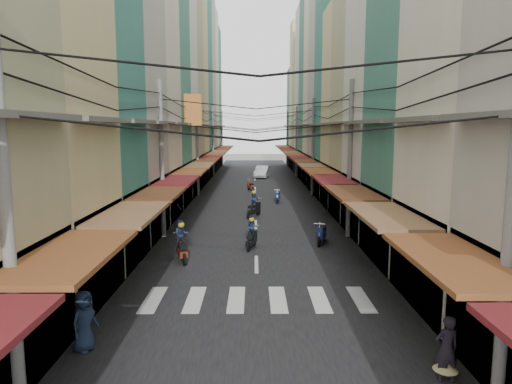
{
  "coord_description": "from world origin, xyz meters",
  "views": [
    {
      "loc": [
        -0.11,
        -20.68,
        5.75
      ],
      "look_at": [
        0.0,
        2.66,
        2.45
      ],
      "focal_mm": 32.0,
      "sensor_mm": 36.0,
      "label": 1
    }
  ],
  "objects_px": {
    "white_car": "(262,178)",
    "market_umbrella": "(427,217)",
    "bicycle": "(421,259)",
    "traffic_sign": "(397,227)"
  },
  "relations": [
    {
      "from": "market_umbrella",
      "to": "white_car",
      "type": "bearing_deg",
      "value": 99.71
    },
    {
      "from": "bicycle",
      "to": "traffic_sign",
      "type": "bearing_deg",
      "value": 123.96
    },
    {
      "from": "white_car",
      "to": "market_umbrella",
      "type": "xyz_separation_m",
      "value": [
        5.95,
        -34.78,
        2.19
      ]
    },
    {
      "from": "traffic_sign",
      "to": "bicycle",
      "type": "bearing_deg",
      "value": 56.31
    },
    {
      "from": "traffic_sign",
      "to": "white_car",
      "type": "bearing_deg",
      "value": 96.5
    },
    {
      "from": "white_car",
      "to": "bicycle",
      "type": "bearing_deg",
      "value": -69.88
    },
    {
      "from": "white_car",
      "to": "market_umbrella",
      "type": "bearing_deg",
      "value": -71.07
    },
    {
      "from": "traffic_sign",
      "to": "market_umbrella",
      "type": "bearing_deg",
      "value": 45.79
    },
    {
      "from": "market_umbrella",
      "to": "bicycle",
      "type": "bearing_deg",
      "value": 73.32
    },
    {
      "from": "bicycle",
      "to": "traffic_sign",
      "type": "distance_m",
      "value": 4.59
    }
  ]
}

